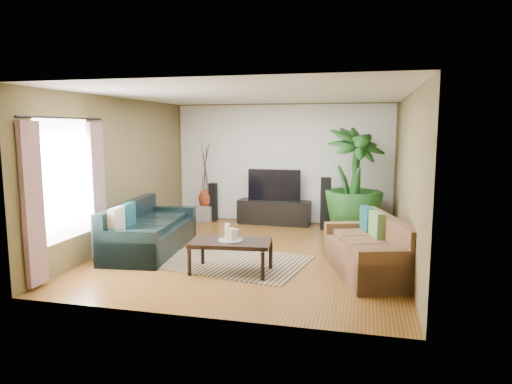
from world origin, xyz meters
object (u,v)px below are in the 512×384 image
(sofa_left, at_px, (151,227))
(vase, at_px, (206,199))
(tv_stand, at_px, (274,212))
(speaker_right, at_px, (325,204))
(speaker_left, at_px, (213,202))
(side_table, at_px, (154,223))
(coffee_table, at_px, (231,257))
(television, at_px, (274,185))
(pedestal, at_px, (206,213))
(sofa_right, at_px, (367,246))
(potted_plant, at_px, (353,181))

(sofa_left, height_order, vase, sofa_left)
(tv_stand, bearing_deg, speaker_right, -12.14)
(speaker_left, xyz_separation_m, side_table, (-0.67, -1.69, -0.19))
(coffee_table, bearing_deg, side_table, 132.53)
(television, relative_size, pedestal, 3.35)
(sofa_left, distance_m, sofa_right, 3.75)
(tv_stand, height_order, potted_plant, potted_plant)
(tv_stand, bearing_deg, vase, -178.41)
(television, bearing_deg, speaker_right, -13.72)
(speaker_right, height_order, vase, speaker_right)
(speaker_left, bearing_deg, coffee_table, -62.91)
(sofa_right, height_order, potted_plant, potted_plant)
(sofa_left, relative_size, speaker_right, 2.10)
(potted_plant, relative_size, pedestal, 6.13)
(sofa_right, relative_size, coffee_table, 1.60)
(side_table, bearing_deg, television, 38.54)
(television, distance_m, side_table, 2.78)
(vase, bearing_deg, speaker_left, 0.00)
(side_table, bearing_deg, speaker_left, 68.33)
(sofa_right, height_order, speaker_right, speaker_right)
(sofa_left, relative_size, pedestal, 6.62)
(potted_plant, distance_m, pedestal, 3.53)
(speaker_right, distance_m, side_table, 3.59)
(tv_stand, height_order, pedestal, tv_stand)
(television, bearing_deg, sofa_right, -57.29)
(potted_plant, height_order, pedestal, potted_plant)
(sofa_right, distance_m, speaker_right, 3.01)
(tv_stand, bearing_deg, television, 0.00)
(tv_stand, xyz_separation_m, speaker_left, (-1.45, 0.00, 0.17))
(speaker_right, bearing_deg, potted_plant, -30.35)
(sofa_right, height_order, tv_stand, sofa_right)
(coffee_table, height_order, speaker_right, speaker_right)
(sofa_right, height_order, television, television)
(sofa_right, bearing_deg, vase, -149.01)
(coffee_table, relative_size, potted_plant, 0.55)
(sofa_right, distance_m, coffee_table, 2.03)
(sofa_left, relative_size, speaker_left, 2.64)
(coffee_table, relative_size, side_table, 2.35)
(pedestal, bearing_deg, potted_plant, -8.27)
(potted_plant, xyz_separation_m, pedestal, (-3.38, 0.49, -0.91))
(television, xyz_separation_m, speaker_right, (1.17, -0.29, -0.33))
(sofa_right, bearing_deg, coffee_table, -96.49)
(coffee_table, xyz_separation_m, television, (-0.05, 3.58, 0.65))
(speaker_left, relative_size, vase, 1.96)
(tv_stand, relative_size, potted_plant, 0.75)
(sofa_left, bearing_deg, speaker_left, -11.15)
(television, height_order, speaker_left, television)
(sofa_left, height_order, speaker_right, speaker_right)
(potted_plant, bearing_deg, speaker_right, 160.41)
(coffee_table, xyz_separation_m, tv_stand, (-0.05, 3.58, 0.03))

